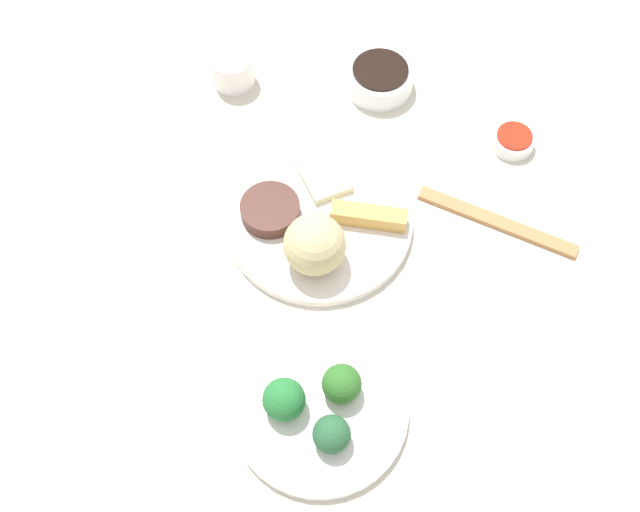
{
  "coord_description": "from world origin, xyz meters",
  "views": [
    {
      "loc": [
        -0.58,
        0.16,
        0.93
      ],
      "look_at": [
        -0.1,
        0.03,
        0.06
      ],
      "focal_mm": 42.14,
      "sensor_mm": 36.0,
      "label": 1
    }
  ],
  "objects_px": {
    "broccoli_plate": "(320,409)",
    "sauce_ramekin_sweet_and_sour": "(513,141)",
    "teacup": "(233,69)",
    "chopsticks_pair": "(497,222)",
    "main_plate": "(319,221)",
    "soy_sauce_bowl": "(380,79)"
  },
  "relations": [
    {
      "from": "main_plate",
      "to": "broccoli_plate",
      "type": "bearing_deg",
      "value": 164.91
    },
    {
      "from": "main_plate",
      "to": "soy_sauce_bowl",
      "type": "distance_m",
      "value": 0.27
    },
    {
      "from": "broccoli_plate",
      "to": "sauce_ramekin_sweet_and_sour",
      "type": "xyz_separation_m",
      "value": [
        0.32,
        -0.39,
        0.0
      ]
    },
    {
      "from": "soy_sauce_bowl",
      "to": "sauce_ramekin_sweet_and_sour",
      "type": "relative_size",
      "value": 1.64
    },
    {
      "from": "sauce_ramekin_sweet_and_sour",
      "to": "soy_sauce_bowl",
      "type": "bearing_deg",
      "value": 44.11
    },
    {
      "from": "teacup",
      "to": "broccoli_plate",
      "type": "bearing_deg",
      "value": 178.86
    },
    {
      "from": "teacup",
      "to": "chopsticks_pair",
      "type": "distance_m",
      "value": 0.47
    },
    {
      "from": "broccoli_plate",
      "to": "sauce_ramekin_sweet_and_sour",
      "type": "bearing_deg",
      "value": -50.32
    },
    {
      "from": "chopsticks_pair",
      "to": "soy_sauce_bowl",
      "type": "bearing_deg",
      "value": 16.3
    },
    {
      "from": "main_plate",
      "to": "soy_sauce_bowl",
      "type": "xyz_separation_m",
      "value": [
        0.22,
        -0.16,
        0.01
      ]
    },
    {
      "from": "broccoli_plate",
      "to": "chopsticks_pair",
      "type": "relative_size",
      "value": 0.93
    },
    {
      "from": "broccoli_plate",
      "to": "sauce_ramekin_sweet_and_sour",
      "type": "relative_size",
      "value": 3.39
    },
    {
      "from": "chopsticks_pair",
      "to": "main_plate",
      "type": "bearing_deg",
      "value": 74.87
    },
    {
      "from": "broccoli_plate",
      "to": "soy_sauce_bowl",
      "type": "bearing_deg",
      "value": -25.32
    },
    {
      "from": "broccoli_plate",
      "to": "teacup",
      "type": "xyz_separation_m",
      "value": [
        0.56,
        -0.01,
        0.02
      ]
    },
    {
      "from": "sauce_ramekin_sweet_and_sour",
      "to": "teacup",
      "type": "relative_size",
      "value": 0.95
    },
    {
      "from": "sauce_ramekin_sweet_and_sour",
      "to": "teacup",
      "type": "bearing_deg",
      "value": 57.92
    },
    {
      "from": "soy_sauce_bowl",
      "to": "teacup",
      "type": "relative_size",
      "value": 1.57
    },
    {
      "from": "soy_sauce_bowl",
      "to": "chopsticks_pair",
      "type": "distance_m",
      "value": 0.3
    },
    {
      "from": "broccoli_plate",
      "to": "main_plate",
      "type": "bearing_deg",
      "value": -15.09
    },
    {
      "from": "soy_sauce_bowl",
      "to": "sauce_ramekin_sweet_and_sour",
      "type": "bearing_deg",
      "value": -135.89
    },
    {
      "from": "teacup",
      "to": "chopsticks_pair",
      "type": "bearing_deg",
      "value": -139.97
    }
  ]
}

